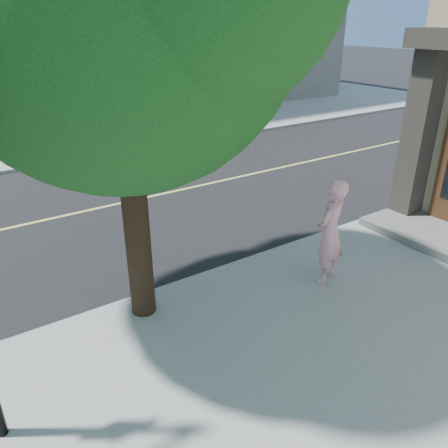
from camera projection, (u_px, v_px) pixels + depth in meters
sidewalk_ne at (154, 93)px, 29.54m from camera, size 29.00×25.00×0.12m
man_on_phone at (330, 232)px, 7.96m from camera, size 0.84×0.69×1.97m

